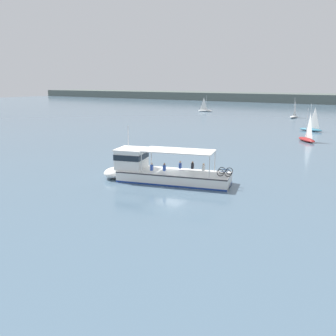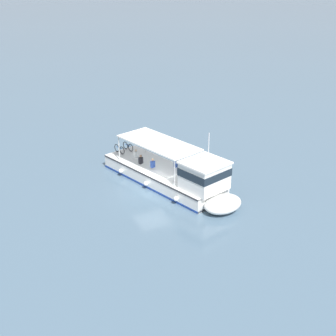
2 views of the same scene
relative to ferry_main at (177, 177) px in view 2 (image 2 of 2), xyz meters
name	(u,v)px [view 2 (image 2 of 2)]	position (x,y,z in m)	size (l,w,h in m)	color
ground_plane	(152,191)	(0.51, 1.81, -1.02)	(400.00, 400.00, 0.00)	slate
ferry_main	(177,177)	(0.00, 0.00, 0.00)	(13.06, 6.61, 5.32)	white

